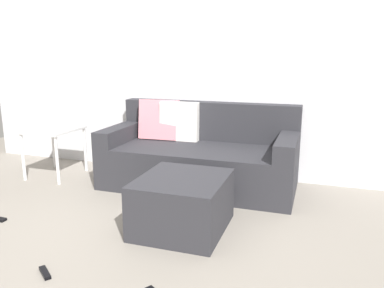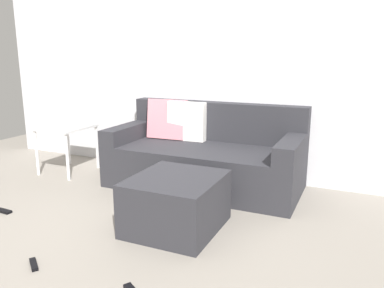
% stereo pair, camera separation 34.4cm
% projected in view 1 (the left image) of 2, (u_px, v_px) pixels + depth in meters
% --- Properties ---
extents(ground_plane, '(7.69, 7.69, 0.00)m').
position_uv_depth(ground_plane, '(113.00, 252.00, 2.78)').
color(ground_plane, gray).
extents(wall_back, '(5.91, 0.10, 2.76)m').
position_uv_depth(wall_back, '(200.00, 56.00, 4.39)').
color(wall_back, silver).
rests_on(wall_back, ground_plane).
extents(couch_sectional, '(2.04, 0.95, 0.91)m').
position_uv_depth(couch_sectional, '(199.00, 156.00, 4.17)').
color(couch_sectional, '#2D2D33').
rests_on(couch_sectional, ground_plane).
extents(ottoman, '(0.69, 0.76, 0.44)m').
position_uv_depth(ottoman, '(183.00, 203.00, 3.11)').
color(ottoman, '#2D2D33').
rests_on(ottoman, ground_plane).
extents(side_table, '(0.52, 0.59, 0.57)m').
position_uv_depth(side_table, '(54.00, 135.00, 4.44)').
color(side_table, white).
rests_on(side_table, ground_plane).
extents(remote_by_storage_bin, '(0.15, 0.13, 0.02)m').
position_uv_depth(remote_by_storage_bin, '(45.00, 273.00, 2.50)').
color(remote_by_storage_bin, black).
rests_on(remote_by_storage_bin, ground_plane).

